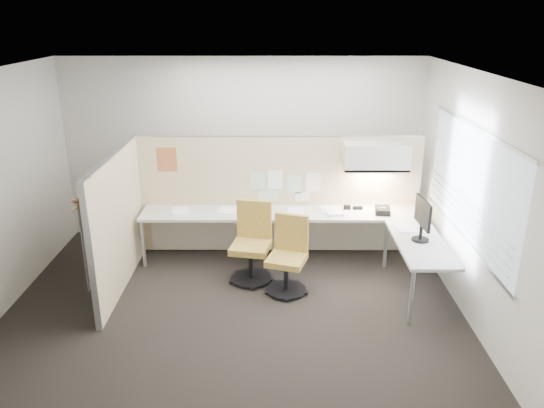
{
  "coord_description": "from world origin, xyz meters",
  "views": [
    {
      "loc": [
        0.48,
        -5.76,
        3.4
      ],
      "look_at": [
        0.46,
        0.8,
        1.02
      ],
      "focal_mm": 35.0,
      "sensor_mm": 36.0,
      "label": 1
    }
  ],
  "objects_px": {
    "phone": "(382,211)",
    "chair_left": "(252,245)",
    "monitor": "(422,217)",
    "chair_right": "(288,257)",
    "desk": "(306,224)"
  },
  "relations": [
    {
      "from": "chair_left",
      "to": "phone",
      "type": "bearing_deg",
      "value": 26.96
    },
    {
      "from": "chair_right",
      "to": "monitor",
      "type": "xyz_separation_m",
      "value": [
        1.64,
        -0.08,
        0.58
      ]
    },
    {
      "from": "chair_left",
      "to": "monitor",
      "type": "xyz_separation_m",
      "value": [
        2.11,
        -0.4,
        0.55
      ]
    },
    {
      "from": "phone",
      "to": "monitor",
      "type": "bearing_deg",
      "value": -65.85
    },
    {
      "from": "chair_right",
      "to": "phone",
      "type": "xyz_separation_m",
      "value": [
        1.34,
        0.84,
        0.32
      ]
    },
    {
      "from": "phone",
      "to": "chair_left",
      "type": "bearing_deg",
      "value": -157.71
    },
    {
      "from": "desk",
      "to": "chair_left",
      "type": "distance_m",
      "value": 0.87
    },
    {
      "from": "chair_left",
      "to": "chair_right",
      "type": "relative_size",
      "value": 1.07
    },
    {
      "from": "desk",
      "to": "chair_left",
      "type": "bearing_deg",
      "value": -148.9
    },
    {
      "from": "chair_right",
      "to": "monitor",
      "type": "height_order",
      "value": "monitor"
    },
    {
      "from": "monitor",
      "to": "phone",
      "type": "relative_size",
      "value": 2.36
    },
    {
      "from": "desk",
      "to": "phone",
      "type": "bearing_deg",
      "value": 3.89
    },
    {
      "from": "phone",
      "to": "desk",
      "type": "bearing_deg",
      "value": -169.81
    },
    {
      "from": "monitor",
      "to": "chair_left",
      "type": "bearing_deg",
      "value": 75.51
    },
    {
      "from": "desk",
      "to": "chair_right",
      "type": "height_order",
      "value": "chair_right"
    }
  ]
}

